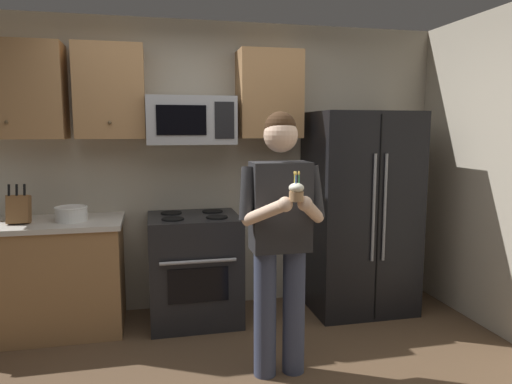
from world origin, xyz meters
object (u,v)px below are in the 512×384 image
Objects in this scene: cupcake at (296,192)px; person at (280,230)px; bowl_large_white at (71,213)px; oven_range at (195,268)px; refrigerator at (359,212)px; microwave at (191,121)px; knife_block at (19,209)px.

person is at bearing 90.00° from cupcake.
bowl_large_white is 2.01m from cupcake.
refrigerator reaches higher than oven_range.
oven_range is 1.26m from microwave.
refrigerator is at bearing -1.50° from oven_range.
bowl_large_white is (0.38, 0.02, -0.05)m from knife_block.
cupcake reaches higher than knife_block.
microwave reaches higher than cupcake.
microwave is at bearing 112.14° from person.
refrigerator is at bearing -0.20° from knife_block.
bowl_large_white is 0.14× the size of person.
oven_range is at bearing 114.39° from person.
oven_range is 0.53× the size of person.
oven_range is 5.36× the size of cupcake.
knife_block reaches higher than oven_range.
refrigerator is (1.50, -0.04, 0.44)m from oven_range.
microwave is at bearing 7.74° from bowl_large_white.
refrigerator is at bearing 52.34° from cupcake.
cupcake is (0.47, -1.37, 0.83)m from oven_range.
refrigerator is 7.08× the size of bowl_large_white.
oven_range is at bearing 0.75° from bowl_large_white.
person is (0.47, -1.16, -0.72)m from microwave.
knife_block is at bearing -177.50° from bowl_large_white.
bowl_large_white is at bearing 144.53° from person.
oven_range is at bearing -90.02° from microwave.
refrigerator is 1.44m from person.
refrigerator is at bearing -0.61° from bowl_large_white.
microwave is 1.23m from bowl_large_white.
person is at bearing -67.86° from microwave.
knife_block is at bearing 179.80° from refrigerator.
refrigerator is 2.85m from knife_block.
bowl_large_white is 1.77m from person.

